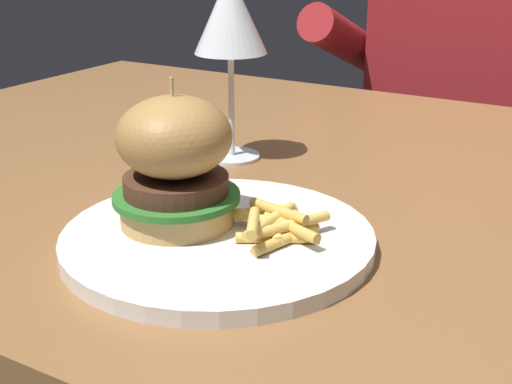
# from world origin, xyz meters

# --- Properties ---
(dining_table) EXTENTS (1.42, 0.84, 0.74)m
(dining_table) POSITION_xyz_m (0.00, 0.00, 0.66)
(dining_table) COLOR brown
(dining_table) RESTS_ON ground
(main_plate) EXTENTS (0.27, 0.27, 0.01)m
(main_plate) POSITION_xyz_m (-0.06, -0.21, 0.75)
(main_plate) COLOR white
(main_plate) RESTS_ON dining_table
(burger_sandwich) EXTENTS (0.11, 0.11, 0.13)m
(burger_sandwich) POSITION_xyz_m (-0.10, -0.22, 0.81)
(burger_sandwich) COLOR tan
(burger_sandwich) RESTS_ON main_plate
(fries_pile) EXTENTS (0.10, 0.10, 0.03)m
(fries_pile) POSITION_xyz_m (-0.02, -0.20, 0.77)
(fries_pile) COLOR #E0B251
(fries_pile) RESTS_ON main_plate
(wine_glass) EXTENTS (0.08, 0.08, 0.21)m
(wine_glass) POSITION_xyz_m (-0.18, -0.00, 0.90)
(wine_glass) COLOR silver
(wine_glass) RESTS_ON dining_table
(diner_person) EXTENTS (0.51, 0.36, 1.18)m
(diner_person) POSITION_xyz_m (-0.08, 0.70, 0.56)
(diner_person) COLOR #282833
(diner_person) RESTS_ON ground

